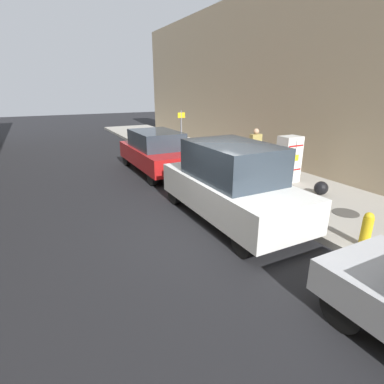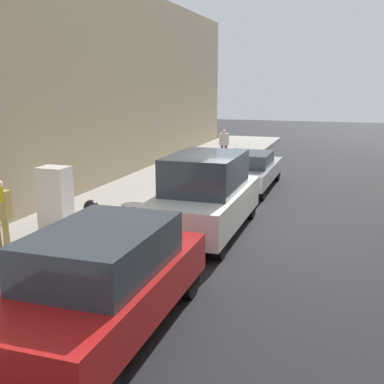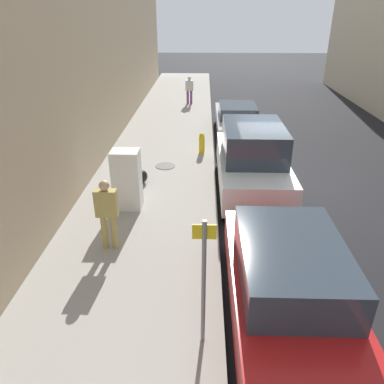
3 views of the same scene
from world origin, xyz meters
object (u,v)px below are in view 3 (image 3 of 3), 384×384
at_px(fire_hydrant, 202,143).
at_px(parked_van_white, 252,160).
at_px(trash_bag, 141,176).
at_px(parked_suv_red, 288,285).
at_px(street_sign_post, 204,278).
at_px(pedestrian_walking_far, 189,89).
at_px(pedestrian_standing_near, 107,210).
at_px(parked_sedan_silver, 237,119).
at_px(discarded_refrigerator, 127,180).

relative_size(fire_hydrant, parked_van_white, 0.17).
height_order(trash_bag, parked_suv_red, parked_suv_red).
height_order(street_sign_post, fire_hydrant, street_sign_post).
xyz_separation_m(pedestrian_walking_far, parked_van_white, (2.34, -11.15, -0.01)).
bearing_deg(pedestrian_standing_near, pedestrian_walking_far, -85.11).
bearing_deg(street_sign_post, parked_van_white, 76.64).
height_order(pedestrian_walking_far, parked_suv_red, parked_suv_red).
bearing_deg(parked_suv_red, street_sign_post, -158.90).
xyz_separation_m(parked_suv_red, parked_sedan_silver, (0.00, 11.49, -0.19)).
distance_m(trash_bag, pedestrian_standing_near, 3.71).
xyz_separation_m(discarded_refrigerator, parked_van_white, (3.58, 1.53, 0.03)).
xyz_separation_m(parked_suv_red, parked_van_white, (0.00, 5.63, 0.12)).
bearing_deg(fire_hydrant, parked_sedan_silver, 62.29).
xyz_separation_m(street_sign_post, parked_suv_red, (1.47, 0.57, -0.58)).
bearing_deg(pedestrian_walking_far, street_sign_post, -108.33).
bearing_deg(parked_suv_red, pedestrian_walking_far, 97.96).
bearing_deg(street_sign_post, parked_sedan_silver, 83.05).
relative_size(parked_suv_red, parked_van_white, 0.99).
distance_m(fire_hydrant, pedestrian_walking_far, 8.30).
height_order(fire_hydrant, trash_bag, fire_hydrant).
distance_m(street_sign_post, pedestrian_standing_near, 3.45).
distance_m(discarded_refrigerator, fire_hydrant, 4.89).
relative_size(parked_van_white, parked_sedan_silver, 0.99).
xyz_separation_m(pedestrian_walking_far, parked_sedan_silver, (2.34, -5.28, -0.32)).
bearing_deg(street_sign_post, pedestrian_standing_near, 129.18).
distance_m(discarded_refrigerator, pedestrian_walking_far, 12.74).
distance_m(discarded_refrigerator, trash_bag, 1.74).
xyz_separation_m(discarded_refrigerator, parked_suv_red, (3.58, -4.09, -0.10)).
height_order(trash_bag, pedestrian_walking_far, pedestrian_walking_far).
xyz_separation_m(fire_hydrant, pedestrian_walking_far, (-0.78, 8.25, 0.47)).
relative_size(street_sign_post, fire_hydrant, 2.94).
height_order(discarded_refrigerator, pedestrian_walking_far, discarded_refrigerator).
relative_size(trash_bag, parked_van_white, 0.09).
height_order(pedestrian_standing_near, parked_van_white, parked_van_white).
bearing_deg(pedestrian_standing_near, parked_suv_red, 160.01).
bearing_deg(parked_van_white, parked_suv_red, -90.00).
relative_size(discarded_refrigerator, trash_bag, 3.79).
distance_m(parked_suv_red, parked_van_white, 5.63).
relative_size(fire_hydrant, pedestrian_walking_far, 0.52).
xyz_separation_m(pedestrian_standing_near, parked_sedan_silver, (3.64, 9.40, -0.45)).
height_order(street_sign_post, parked_sedan_silver, street_sign_post).
distance_m(street_sign_post, parked_suv_red, 1.68).
xyz_separation_m(trash_bag, parked_sedan_silver, (3.49, 5.78, 0.33)).
bearing_deg(pedestrian_standing_near, street_sign_post, 139.11).
bearing_deg(parked_van_white, parked_sedan_silver, 90.00).
bearing_deg(fire_hydrant, pedestrian_walking_far, 95.43).
height_order(street_sign_post, parked_suv_red, street_sign_post).
bearing_deg(pedestrian_standing_near, parked_sedan_silver, -101.24).
xyz_separation_m(parked_van_white, parked_sedan_silver, (-0.00, 5.87, -0.31)).
relative_size(pedestrian_walking_far, parked_sedan_silver, 0.32).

